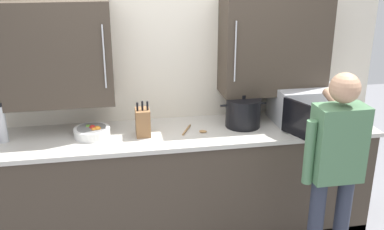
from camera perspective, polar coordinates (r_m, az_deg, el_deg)
back_wall_tiled at (r=3.74m, az=-3.28°, el=6.02°), size 3.74×0.44×2.64m
counter_unit at (r=3.79m, az=-2.39°, el=-8.84°), size 3.31×0.68×0.95m
microwave_oven at (r=3.86m, az=13.96°, el=1.31°), size 0.55×0.77×0.30m
knife_block at (r=3.50m, az=-6.30°, el=-0.90°), size 0.11×0.15×0.29m
thermos_flask at (r=3.63m, az=-23.23°, el=-0.82°), size 0.08×0.08×0.32m
wooden_spoon at (r=3.58m, az=0.39°, el=-2.00°), size 0.21×0.20×0.02m
stock_pot at (r=3.68m, az=6.54°, el=0.33°), size 0.39×0.29×0.27m
fruit_bowl at (r=3.56m, az=-12.64°, el=-2.07°), size 0.28×0.28×0.10m
person_figure at (r=3.20m, az=17.79°, el=-5.95°), size 0.44×0.61×1.59m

